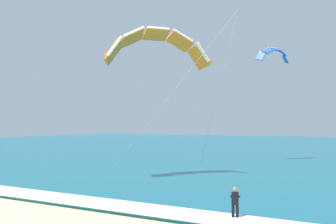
{
  "coord_description": "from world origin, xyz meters",
  "views": [
    {
      "loc": [
        4.78,
        -1.85,
        4.76
      ],
      "look_at": [
        -6.09,
        18.03,
        5.46
      ],
      "focal_mm": 39.8,
      "sensor_mm": 36.0,
      "label": 1
    }
  ],
  "objects_px": {
    "kite_primary": "(157,44)",
    "kite_distant": "(274,54)",
    "kitesurfer": "(235,202)",
    "surfboard": "(235,222)"
  },
  "relations": [
    {
      "from": "surfboard",
      "to": "kitesurfer",
      "type": "xyz_separation_m",
      "value": [
        -0.01,
        0.02,
        0.91
      ]
    },
    {
      "from": "kite_primary",
      "to": "kitesurfer",
      "type": "bearing_deg",
      "value": -43.39
    },
    {
      "from": "kitesurfer",
      "to": "surfboard",
      "type": "bearing_deg",
      "value": -71.98
    },
    {
      "from": "kitesurfer",
      "to": "kite_primary",
      "type": "distance_m",
      "value": 17.06
    },
    {
      "from": "kitesurfer",
      "to": "kite_distant",
      "type": "relative_size",
      "value": 0.39
    },
    {
      "from": "kite_distant",
      "to": "surfboard",
      "type": "bearing_deg",
      "value": -81.17
    },
    {
      "from": "kitesurfer",
      "to": "kite_primary",
      "type": "bearing_deg",
      "value": 136.61
    },
    {
      "from": "kite_primary",
      "to": "kite_distant",
      "type": "bearing_deg",
      "value": 73.86
    },
    {
      "from": "kitesurfer",
      "to": "kite_primary",
      "type": "height_order",
      "value": "kite_primary"
    },
    {
      "from": "surfboard",
      "to": "kite_primary",
      "type": "bearing_deg",
      "value": 136.57
    }
  ]
}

